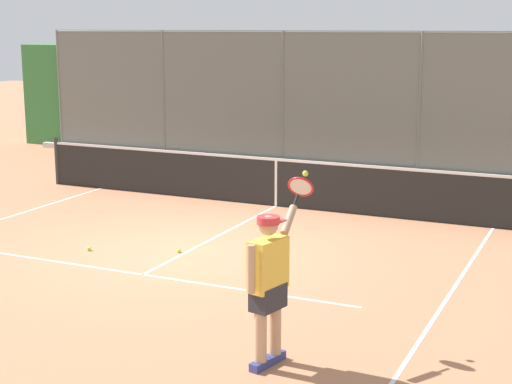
# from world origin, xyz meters

# --- Properties ---
(ground_plane) EXTENTS (60.00, 60.00, 0.00)m
(ground_plane) POSITION_xyz_m (0.00, 0.00, 0.00)
(ground_plane) COLOR #B27551
(court_line_markings) EXTENTS (8.41, 8.86, 0.01)m
(court_line_markings) POSITION_xyz_m (0.00, 1.64, 0.00)
(court_line_markings) COLOR white
(court_line_markings) RESTS_ON ground
(fence_backdrop) EXTENTS (20.48, 1.37, 3.39)m
(fence_backdrop) POSITION_xyz_m (-0.00, -8.69, 1.47)
(fence_backdrop) COLOR slate
(fence_backdrop) RESTS_ON ground
(tennis_net) EXTENTS (10.80, 0.09, 1.07)m
(tennis_net) POSITION_xyz_m (0.00, -3.59, 0.49)
(tennis_net) COLOR #2D2D2D
(tennis_net) RESTS_ON ground
(tennis_player) EXTENTS (0.32, 1.39, 1.91)m
(tennis_player) POSITION_xyz_m (-2.87, 3.33, 0.94)
(tennis_player) COLOR navy
(tennis_player) RESTS_ON ground
(tennis_ball_by_sideline) EXTENTS (0.07, 0.07, 0.07)m
(tennis_ball_by_sideline) POSITION_xyz_m (1.45, 0.57, 0.03)
(tennis_ball_by_sideline) COLOR #C1D138
(tennis_ball_by_sideline) RESTS_ON ground
(tennis_ball_near_baseline) EXTENTS (0.07, 0.07, 0.07)m
(tennis_ball_near_baseline) POSITION_xyz_m (0.10, 0.08, 0.03)
(tennis_ball_near_baseline) COLOR #C1D138
(tennis_ball_near_baseline) RESTS_ON ground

